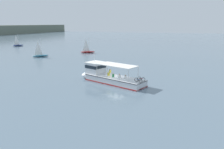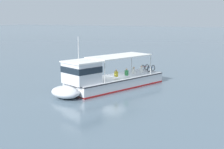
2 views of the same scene
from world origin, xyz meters
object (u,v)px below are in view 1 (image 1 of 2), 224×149
object	(u,v)px
ferry_main	(107,76)
sailboat_outer_anchorage	(18,45)
sailboat_horizon_west	(40,55)
sailboat_horizon_east	(88,51)

from	to	relation	value
ferry_main	sailboat_outer_anchorage	bearing A→B (deg)	54.88
sailboat_horizon_west	ferry_main	bearing A→B (deg)	-123.25
sailboat_outer_anchorage	sailboat_horizon_east	xyz separation A→B (m)	(-9.19, -38.71, 0.00)
sailboat_horizon_west	sailboat_outer_anchorage	bearing A→B (deg)	53.11
sailboat_horizon_east	sailboat_horizon_west	bearing A→B (deg)	143.94
sailboat_horizon_west	sailboat_outer_anchorage	distance (m)	36.71
sailboat_outer_anchorage	sailboat_horizon_east	size ratio (longest dim) A/B	1.00
sailboat_outer_anchorage	sailboat_horizon_east	distance (m)	39.79
sailboat_horizon_west	sailboat_horizon_east	world-z (taller)	same
ferry_main	sailboat_horizon_west	xyz separation A→B (m)	(19.15, 29.20, -0.48)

